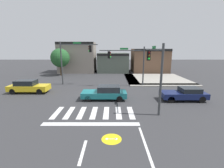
{
  "coord_description": "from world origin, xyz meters",
  "views": [
    {
      "loc": [
        1.48,
        -16.51,
        5.1
      ],
      "look_at": [
        1.41,
        1.22,
        1.12
      ],
      "focal_mm": 25.16,
      "sensor_mm": 36.0,
      "label": 1
    }
  ],
  "objects_px": {
    "traffic_signal_northeast": "(128,59)",
    "car_yellow": "(29,86)",
    "traffic_signal_northwest": "(75,55)",
    "roadside_tree": "(61,58)",
    "car_navy": "(185,94)",
    "car_teal": "(106,93)",
    "traffic_signal_southeast": "(155,64)"
  },
  "relations": [
    {
      "from": "traffic_signal_northeast",
      "to": "car_yellow",
      "type": "relative_size",
      "value": 1.34
    },
    {
      "from": "traffic_signal_northwest",
      "to": "traffic_signal_northeast",
      "type": "relative_size",
      "value": 1.0
    },
    {
      "from": "car_yellow",
      "to": "roadside_tree",
      "type": "distance_m",
      "value": 12.76
    },
    {
      "from": "car_yellow",
      "to": "car_navy",
      "type": "bearing_deg",
      "value": -9.34
    },
    {
      "from": "traffic_signal_northwest",
      "to": "traffic_signal_northeast",
      "type": "bearing_deg",
      "value": -7.66
    },
    {
      "from": "car_teal",
      "to": "traffic_signal_southeast",
      "type": "bearing_deg",
      "value": 156.49
    },
    {
      "from": "traffic_signal_northeast",
      "to": "roadside_tree",
      "type": "xyz_separation_m",
      "value": [
        -12.07,
        9.09,
        -0.36
      ]
    },
    {
      "from": "traffic_signal_northeast",
      "to": "car_teal",
      "type": "bearing_deg",
      "value": 65.09
    },
    {
      "from": "car_teal",
      "to": "car_yellow",
      "type": "bearing_deg",
      "value": -15.24
    },
    {
      "from": "traffic_signal_northwest",
      "to": "car_navy",
      "type": "height_order",
      "value": "traffic_signal_northwest"
    },
    {
      "from": "traffic_signal_southeast",
      "to": "roadside_tree",
      "type": "xyz_separation_m",
      "value": [
        -13.67,
        16.9,
        -0.43
      ]
    },
    {
      "from": "traffic_signal_northwest",
      "to": "car_navy",
      "type": "distance_m",
      "value": 15.03
    },
    {
      "from": "traffic_signal_southeast",
      "to": "traffic_signal_northeast",
      "type": "xyz_separation_m",
      "value": [
        -1.6,
        7.81,
        -0.07
      ]
    },
    {
      "from": "car_teal",
      "to": "roadside_tree",
      "type": "height_order",
      "value": "roadside_tree"
    },
    {
      "from": "traffic_signal_southeast",
      "to": "car_navy",
      "type": "distance_m",
      "value": 5.05
    },
    {
      "from": "traffic_signal_southeast",
      "to": "car_teal",
      "type": "xyz_separation_m",
      "value": [
        -4.35,
        1.89,
        -3.1
      ]
    },
    {
      "from": "car_navy",
      "to": "car_yellow",
      "type": "relative_size",
      "value": 0.97
    },
    {
      "from": "traffic_signal_northwest",
      "to": "traffic_signal_southeast",
      "type": "bearing_deg",
      "value": -44.23
    },
    {
      "from": "traffic_signal_southeast",
      "to": "car_yellow",
      "type": "xyz_separation_m",
      "value": [
        -13.59,
        4.41,
        -3.05
      ]
    },
    {
      "from": "traffic_signal_northwest",
      "to": "car_navy",
      "type": "xyz_separation_m",
      "value": [
        12.69,
        -7.24,
        -3.55
      ]
    },
    {
      "from": "car_navy",
      "to": "car_teal",
      "type": "bearing_deg",
      "value": -2.25
    },
    {
      "from": "traffic_signal_northwest",
      "to": "car_yellow",
      "type": "relative_size",
      "value": 1.34
    },
    {
      "from": "car_yellow",
      "to": "roadside_tree",
      "type": "height_order",
      "value": "roadside_tree"
    },
    {
      "from": "car_teal",
      "to": "car_navy",
      "type": "bearing_deg",
      "value": 177.75
    },
    {
      "from": "traffic_signal_southeast",
      "to": "car_teal",
      "type": "relative_size",
      "value": 1.28
    },
    {
      "from": "traffic_signal_northwest",
      "to": "car_navy",
      "type": "bearing_deg",
      "value": -29.7
    },
    {
      "from": "traffic_signal_northwest",
      "to": "roadside_tree",
      "type": "distance_m",
      "value": 9.35
    },
    {
      "from": "car_navy",
      "to": "roadside_tree",
      "type": "distance_m",
      "value": 23.26
    },
    {
      "from": "traffic_signal_northeast",
      "to": "car_navy",
      "type": "bearing_deg",
      "value": 130.0
    },
    {
      "from": "traffic_signal_northwest",
      "to": "roadside_tree",
      "type": "relative_size",
      "value": 1.17
    },
    {
      "from": "car_yellow",
      "to": "car_teal",
      "type": "bearing_deg",
      "value": -15.24
    },
    {
      "from": "car_navy",
      "to": "car_teal",
      "type": "distance_m",
      "value": 7.99
    }
  ]
}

